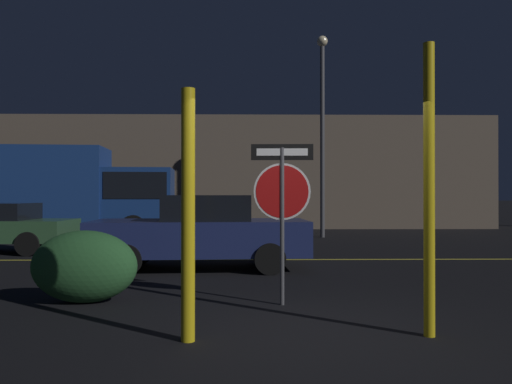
{
  "coord_description": "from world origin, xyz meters",
  "views": [
    {
      "loc": [
        -0.68,
        -5.39,
        1.51
      ],
      "look_at": [
        -0.52,
        4.25,
        1.57
      ],
      "focal_mm": 35.0,
      "sensor_mm": 36.0,
      "label": 1
    }
  ],
  "objects_px": {
    "yellow_pole_left": "(188,215)",
    "street_lamp": "(322,117)",
    "hedge_bush_1": "(84,266)",
    "passing_car_2": "(202,232)",
    "delivery_truck": "(84,191)",
    "stop_sign": "(282,192)",
    "yellow_pole_right": "(429,189)"
  },
  "relations": [
    {
      "from": "yellow_pole_left",
      "to": "street_lamp",
      "type": "bearing_deg",
      "value": 75.39
    },
    {
      "from": "hedge_bush_1",
      "to": "yellow_pole_left",
      "type": "bearing_deg",
      "value": -48.13
    },
    {
      "from": "passing_car_2",
      "to": "delivery_truck",
      "type": "bearing_deg",
      "value": 29.96
    },
    {
      "from": "yellow_pole_left",
      "to": "hedge_bush_1",
      "type": "distance_m",
      "value": 2.63
    },
    {
      "from": "hedge_bush_1",
      "to": "passing_car_2",
      "type": "height_order",
      "value": "passing_car_2"
    },
    {
      "from": "yellow_pole_left",
      "to": "street_lamp",
      "type": "xyz_separation_m",
      "value": [
        3.28,
        12.59,
        2.98
      ]
    },
    {
      "from": "hedge_bush_1",
      "to": "passing_car_2",
      "type": "bearing_deg",
      "value": 66.97
    },
    {
      "from": "hedge_bush_1",
      "to": "delivery_truck",
      "type": "height_order",
      "value": "delivery_truck"
    },
    {
      "from": "passing_car_2",
      "to": "hedge_bush_1",
      "type": "bearing_deg",
      "value": 153.83
    },
    {
      "from": "hedge_bush_1",
      "to": "passing_car_2",
      "type": "relative_size",
      "value": 0.33
    },
    {
      "from": "hedge_bush_1",
      "to": "stop_sign",
      "type": "bearing_deg",
      "value": -3.78
    },
    {
      "from": "passing_car_2",
      "to": "street_lamp",
      "type": "bearing_deg",
      "value": -28.66
    },
    {
      "from": "yellow_pole_right",
      "to": "street_lamp",
      "type": "xyz_separation_m",
      "value": [
        0.73,
        12.45,
        2.72
      ]
    },
    {
      "from": "yellow_pole_right",
      "to": "passing_car_2",
      "type": "height_order",
      "value": "yellow_pole_right"
    },
    {
      "from": "yellow_pole_left",
      "to": "delivery_truck",
      "type": "relative_size",
      "value": 0.42
    },
    {
      "from": "delivery_truck",
      "to": "hedge_bush_1",
      "type": "bearing_deg",
      "value": 13.86
    },
    {
      "from": "stop_sign",
      "to": "yellow_pole_right",
      "type": "height_order",
      "value": "yellow_pole_right"
    },
    {
      "from": "street_lamp",
      "to": "yellow_pole_right",
      "type": "bearing_deg",
      "value": -93.34
    },
    {
      "from": "hedge_bush_1",
      "to": "delivery_truck",
      "type": "xyz_separation_m",
      "value": [
        -3.48,
        10.56,
        1.16
      ]
    },
    {
      "from": "yellow_pole_right",
      "to": "delivery_truck",
      "type": "relative_size",
      "value": 0.5
    },
    {
      "from": "yellow_pole_right",
      "to": "stop_sign",
      "type": "bearing_deg",
      "value": 133.41
    },
    {
      "from": "street_lamp",
      "to": "passing_car_2",
      "type": "bearing_deg",
      "value": -115.53
    },
    {
      "from": "yellow_pole_left",
      "to": "passing_car_2",
      "type": "xyz_separation_m",
      "value": [
        -0.33,
        5.03,
        -0.56
      ]
    },
    {
      "from": "yellow_pole_right",
      "to": "delivery_truck",
      "type": "distance_m",
      "value": 14.51
    },
    {
      "from": "yellow_pole_left",
      "to": "yellow_pole_right",
      "type": "distance_m",
      "value": 2.57
    },
    {
      "from": "stop_sign",
      "to": "street_lamp",
      "type": "distance_m",
      "value": 11.45
    },
    {
      "from": "yellow_pole_left",
      "to": "yellow_pole_right",
      "type": "xyz_separation_m",
      "value": [
        2.55,
        0.13,
        0.26
      ]
    },
    {
      "from": "passing_car_2",
      "to": "delivery_truck",
      "type": "xyz_separation_m",
      "value": [
        -4.82,
        7.4,
        0.92
      ]
    },
    {
      "from": "delivery_truck",
      "to": "street_lamp",
      "type": "bearing_deg",
      "value": 86.71
    },
    {
      "from": "yellow_pole_right",
      "to": "hedge_bush_1",
      "type": "relative_size",
      "value": 2.13
    },
    {
      "from": "yellow_pole_left",
      "to": "yellow_pole_right",
      "type": "height_order",
      "value": "yellow_pole_right"
    },
    {
      "from": "yellow_pole_left",
      "to": "delivery_truck",
      "type": "bearing_deg",
      "value": 112.5
    }
  ]
}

